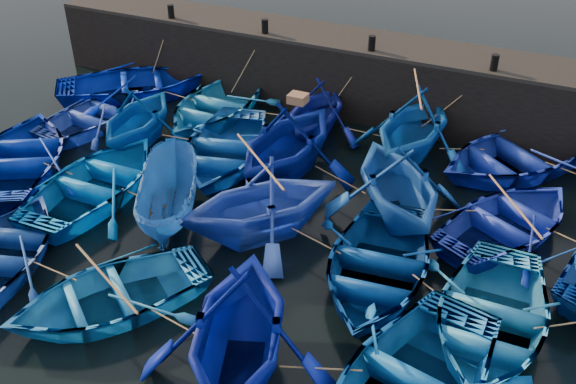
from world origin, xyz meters
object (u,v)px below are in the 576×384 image
at_px(boat_0, 134,83).
at_px(boat_13, 21,156).
at_px(boat_8, 223,147).
at_px(wooden_crate, 298,98).

relative_size(boat_0, boat_13, 1.02).
height_order(boat_8, boat_13, boat_13).
bearing_deg(wooden_crate, boat_13, -156.35).
height_order(boat_0, boat_8, boat_0).
bearing_deg(boat_0, wooden_crate, -148.02).
height_order(boat_13, wooden_crate, wooden_crate).
bearing_deg(wooden_crate, boat_0, 161.93).
distance_m(boat_8, wooden_crate, 3.24).
bearing_deg(boat_13, boat_0, -117.54).
xyz_separation_m(boat_8, boat_13, (-5.24, -3.20, 0.03)).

